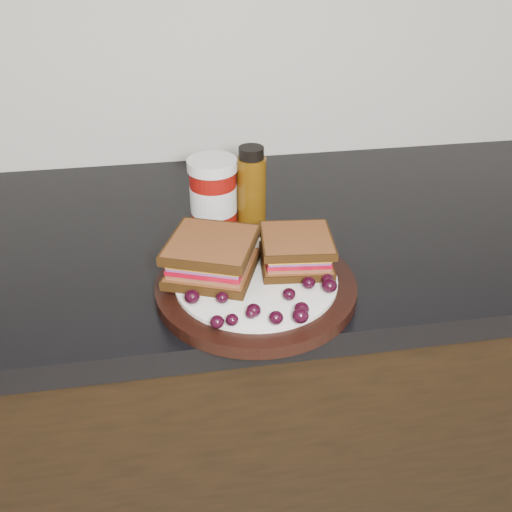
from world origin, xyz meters
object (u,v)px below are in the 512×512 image
(plate, at_px, (256,287))
(sandwich_left, at_px, (212,257))
(oil_bottle, at_px, (251,186))
(condiment_jar, at_px, (213,193))

(plate, relative_size, sandwich_left, 2.44)
(plate, xyz_separation_m, oil_bottle, (0.03, 0.20, 0.06))
(plate, distance_m, oil_bottle, 0.21)
(plate, relative_size, oil_bottle, 2.06)
(sandwich_left, xyz_separation_m, condiment_jar, (0.02, 0.18, 0.01))
(sandwich_left, relative_size, oil_bottle, 0.85)
(condiment_jar, xyz_separation_m, oil_bottle, (0.06, -0.00, 0.01))
(condiment_jar, bearing_deg, plate, -79.50)
(condiment_jar, bearing_deg, oil_bottle, -1.26)
(plate, xyz_separation_m, sandwich_left, (-0.06, 0.02, 0.04))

